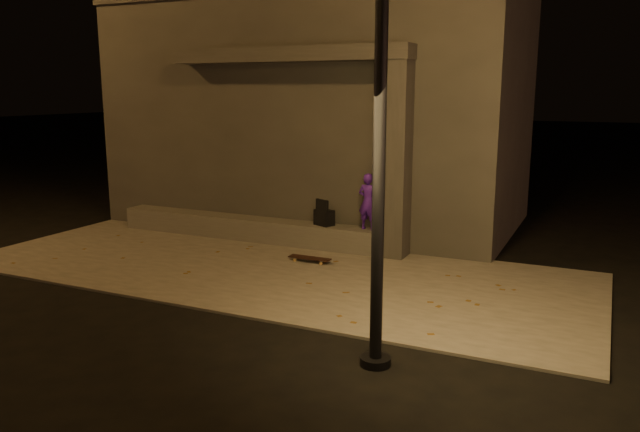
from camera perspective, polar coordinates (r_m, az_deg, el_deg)
The scene contains 9 objects.
ground at distance 9.45m, azimuth -10.88°, elevation -8.00°, with size 120.00×120.00×0.00m, color black.
sidewalk at distance 11.04m, azimuth -4.78°, elevation -4.86°, with size 11.00×4.40×0.04m, color #615D55.
building at distance 15.06m, azimuth 0.33°, elevation 9.54°, with size 9.00×5.10×5.22m.
ledge at distance 13.18m, azimuth -6.68°, elevation -1.10°, with size 6.00×0.55×0.45m, color #58554F.
column at distance 11.57m, azimuth 6.80°, elevation 5.06°, with size 0.55×0.55×3.60m, color #383533.
canopy at distance 12.43m, azimuth -2.89°, elevation 14.52°, with size 5.00×0.70×0.28m, color #383533.
skateboarder at distance 11.85m, azimuth 4.41°, elevation 1.32°, with size 0.40×0.26×1.09m, color #4819A8.
backpack at distance 12.27m, azimuth 0.39°, elevation -0.02°, with size 0.44×0.38×0.53m.
skateboard at distance 11.35m, azimuth -0.96°, elevation -3.89°, with size 0.80×0.21×0.09m.
Camera 1 is at (5.31, -7.17, 3.12)m, focal length 35.00 mm.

